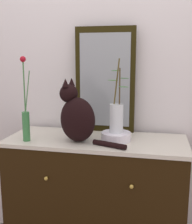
{
  "coord_description": "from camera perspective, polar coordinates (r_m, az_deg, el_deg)",
  "views": [
    {
      "loc": [
        0.38,
        -1.76,
        1.43
      ],
      "look_at": [
        0.0,
        0.0,
        1.08
      ],
      "focal_mm": 45.48,
      "sensor_mm": 36.0,
      "label": 1
    }
  ],
  "objects": [
    {
      "name": "vase_glass_clear",
      "position": [
        1.8,
        4.15,
        -0.78
      ],
      "size": [
        0.15,
        0.13,
        0.47
      ],
      "color": "silver",
      "rests_on": "bowl_porcelain"
    },
    {
      "name": "wall_back",
      "position": [
        2.1,
        1.8,
        7.48
      ],
      "size": [
        4.4,
        0.08,
        2.6
      ],
      "primitive_type": "cube",
      "color": "silver",
      "rests_on": "ground_plane"
    },
    {
      "name": "bowl_porcelain",
      "position": [
        1.84,
        4.07,
        -4.91
      ],
      "size": [
        0.19,
        0.19,
        0.05
      ],
      "primitive_type": "cylinder",
      "color": "white",
      "rests_on": "sideboard"
    },
    {
      "name": "vase_slim_green",
      "position": [
        1.85,
        -13.93,
        -1.19
      ],
      "size": [
        0.07,
        0.05,
        0.53
      ],
      "color": "#33733D",
      "rests_on": "sideboard"
    },
    {
      "name": "mirror_leaning",
      "position": [
        2.01,
        1.81,
        6.39
      ],
      "size": [
        0.42,
        0.03,
        0.74
      ],
      "color": "black",
      "rests_on": "sideboard"
    },
    {
      "name": "sideboard",
      "position": [
        2.05,
        -0.0,
        -17.56
      ],
      "size": [
        1.18,
        0.49,
        0.9
      ],
      "color": "black",
      "rests_on": "ground_plane"
    },
    {
      "name": "cat_sitting",
      "position": [
        1.78,
        -3.86,
        -0.88
      ],
      "size": [
        0.46,
        0.24,
        0.4
      ],
      "color": "black",
      "rests_on": "sideboard"
    }
  ]
}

